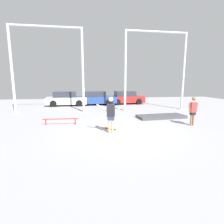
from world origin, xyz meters
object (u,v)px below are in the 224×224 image
grind_rail (61,120)px  manual_pad (161,116)px  skateboarder (111,113)px  parked_car_red (126,98)px  skateboard (110,128)px  parked_car_blue (96,98)px  parked_car_white (66,99)px  bystander (193,110)px

grind_rail → manual_pad: bearing=7.7°
skateboarder → parked_car_red: bearing=93.8°
grind_rail → skateboarder: bearing=-39.2°
grind_rail → parked_car_red: size_ratio=0.51×
skateboarder → parked_car_red: size_ratio=0.44×
skateboard → parked_car_blue: parked_car_blue is taller
skateboard → grind_rail: bearing=-165.7°
grind_rail → parked_car_white: size_ratio=0.51×
skateboard → bystander: bystander is taller
skateboard → parked_car_blue: bearing=132.6°
parked_car_white → parked_car_red: bearing=2.5°
skateboarder → grind_rail: 3.48m
parked_car_white → bystander: size_ratio=2.47×
bystander → parked_car_red: bearing=-91.0°
skateboard → parked_car_blue: 10.04m
parked_car_blue → bystander: bearing=-63.6°
parked_car_white → parked_car_blue: 3.07m
skateboarder → parked_car_blue: bearing=111.1°
skateboard → parked_car_red: bearing=114.2°
grind_rail → parked_car_white: 8.49m
manual_pad → parked_car_white: bearing=133.0°
skateboarder → parked_car_white: 11.05m
grind_rail → bystander: size_ratio=1.25×
skateboard → parked_car_white: size_ratio=0.17×
skateboard → grind_rail: 3.08m
skateboarder → manual_pad: 5.12m
parked_car_white → bystander: 12.64m
parked_car_white → parked_car_red: parked_car_white is taller
grind_rail → parked_car_red: 10.67m
grind_rail → bystander: 7.62m
manual_pad → parked_car_white: 10.37m
skateboard → parked_car_red: (3.33, 10.22, 0.63)m
grind_rail → parked_car_red: bearing=55.4°
parked_car_blue → parked_car_red: size_ratio=1.08×
skateboarder → skateboard: (0.08, 0.71, -0.94)m
manual_pad → parked_car_white: parked_car_white is taller
bystander → skateboard: bearing=-8.6°
parked_car_white → bystander: bystander is taller
parked_car_white → bystander: bearing=-51.7°
parked_car_red → skateboarder: bearing=-110.8°
manual_pad → parked_car_blue: (-3.99, 7.68, 0.61)m
parked_car_blue → bystander: size_ratio=2.62×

